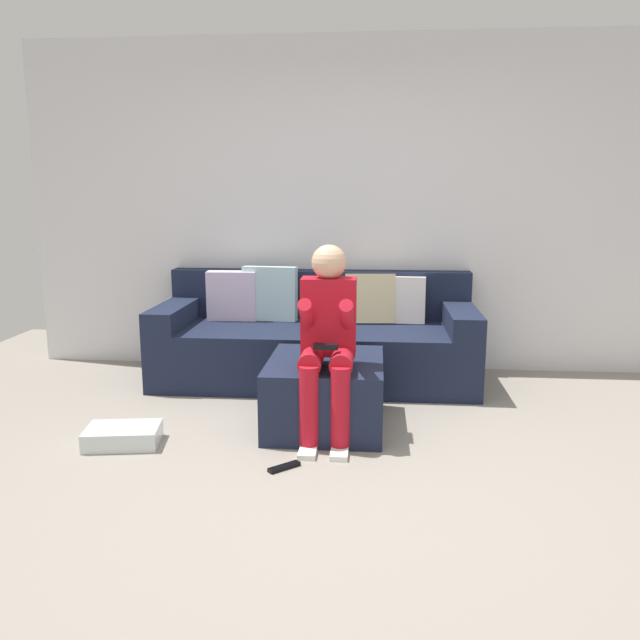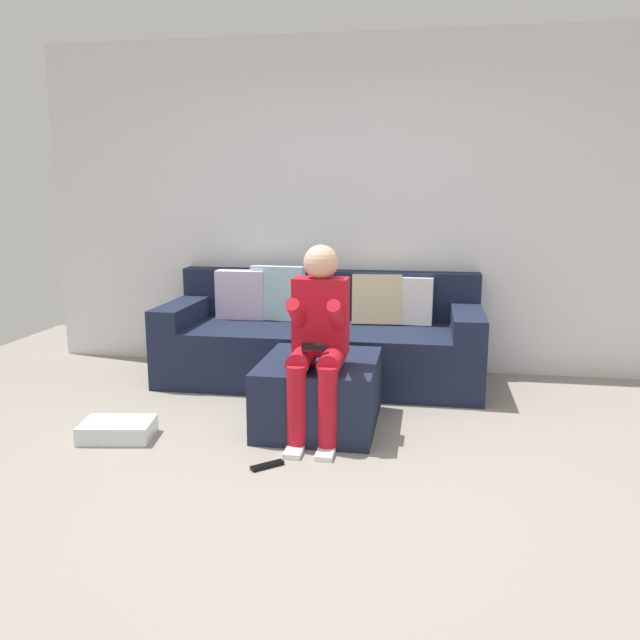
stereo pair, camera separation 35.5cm
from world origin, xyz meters
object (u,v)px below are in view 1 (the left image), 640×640
storage_bin (123,436)px  ottoman (326,393)px  person_seated (328,335)px  remote_near_ottoman (284,467)px  couch_sectional (316,341)px

storage_bin → ottoman: bearing=20.5°
person_seated → remote_near_ottoman: person_seated is taller
couch_sectional → ottoman: couch_sectional is taller
couch_sectional → person_seated: size_ratio=2.11×
couch_sectional → person_seated: person_seated is taller
ottoman → storage_bin: bearing=-159.5°
remote_near_ottoman → couch_sectional: bearing=47.6°
storage_bin → person_seated: bearing=11.0°
ottoman → couch_sectional: bearing=98.8°
person_seated → storage_bin: bearing=-169.0°
couch_sectional → remote_near_ottoman: (-0.01, -1.71, -0.30)m
ottoman → storage_bin: ottoman is taller
ottoman → person_seated: 0.47m
remote_near_ottoman → storage_bin: bearing=123.6°
couch_sectional → remote_near_ottoman: size_ratio=13.01×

